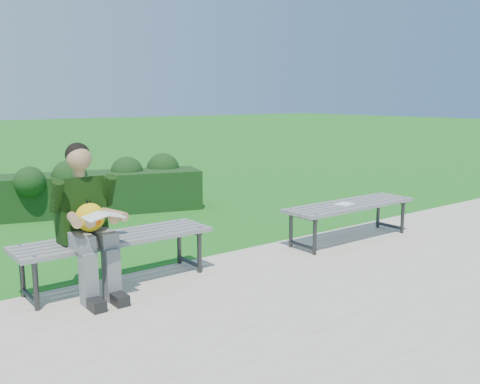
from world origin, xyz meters
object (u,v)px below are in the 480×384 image
(hedge, at_px, (103,188))
(bench_left, at_px, (116,242))
(paper_sheet, at_px, (345,204))
(bench_right, at_px, (350,208))
(seated_boy, at_px, (86,216))

(hedge, distance_m, bench_left, 3.39)
(hedge, relative_size, paper_sheet, 12.14)
(bench_right, bearing_deg, paper_sheet, 180.00)
(hedge, relative_size, bench_left, 1.71)
(bench_left, distance_m, paper_sheet, 2.80)
(seated_boy, bearing_deg, paper_sheet, -2.97)
(bench_left, height_order, bench_right, same)
(bench_left, xyz_separation_m, paper_sheet, (2.79, -0.26, 0.06))
(hedge, distance_m, bench_right, 3.80)
(bench_left, height_order, paper_sheet, bench_left)
(hedge, bearing_deg, bench_left, -111.28)
(bench_right, distance_m, paper_sheet, 0.12)
(bench_right, height_order, seated_boy, seated_boy)
(bench_left, bearing_deg, bench_right, -5.06)
(bench_left, relative_size, paper_sheet, 7.09)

